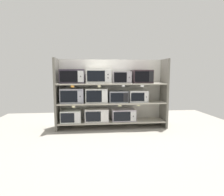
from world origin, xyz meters
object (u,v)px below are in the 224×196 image
Objects in this scene: microwave_1 at (97,115)px; microwave_10 at (142,77)px; microwave_7 at (72,76)px; microwave_8 at (99,76)px; microwave_2 at (123,115)px; microwave_3 at (72,96)px; microwave_6 at (138,96)px; microwave_5 at (118,97)px; microwave_9 at (122,77)px; microwave_0 at (71,116)px; microwave_4 at (96,95)px.

microwave_10 is (1.10, -0.00, 0.92)m from microwave_1.
microwave_7 is (-0.56, -0.00, 0.93)m from microwave_1.
microwave_1 is 0.97× the size of microwave_8.
microwave_10 reaches higher than microwave_2.
microwave_2 is 1.22× the size of microwave_10.
microwave_8 is (0.63, 0.00, 0.46)m from microwave_3.
microwave_10 is at bearing -0.00° from microwave_7.
microwave_7 reaches higher than microwave_1.
microwave_7 is (-1.57, -0.00, 0.48)m from microwave_6.
microwave_5 is at bearing 179.98° from microwave_2.
microwave_9 is at bearing -0.01° from microwave_3.
microwave_9 is (1.21, -0.00, 0.92)m from microwave_0.
microwave_3 is at bearing -179.99° from microwave_1.
microwave_7 is at bearing 180.00° from microwave_5.
microwave_1 reaches higher than microwave_2.
microwave_10 reaches higher than microwave_4.
microwave_1 is at bearing -179.99° from microwave_6.
microwave_4 is (-0.66, -0.00, 0.49)m from microwave_2.
microwave_9 is (-0.41, -0.00, 0.46)m from microwave_6.
microwave_0 is 1.95m from microwave_10.
microwave_1 is 1.08m from microwave_7.
microwave_1 reaches higher than microwave_0.
microwave_5 is 0.75m from microwave_10.
microwave_4 is 1.18× the size of microwave_9.
microwave_3 is 0.93× the size of microwave_8.
microwave_0 is at bearing 179.99° from microwave_4.
microwave_4 is 0.52m from microwave_5.
microwave_1 is at bearing 168.05° from microwave_4.
microwave_9 is (0.61, -0.00, 0.43)m from microwave_4.
microwave_3 is 1.09m from microwave_5.
microwave_3 is at bearing 179.99° from microwave_4.
microwave_7 reaches higher than microwave_9.
microwave_0 is at bearing 180.00° from microwave_10.
microwave_5 is at bearing -0.00° from microwave_0.
microwave_4 is 1.01m from microwave_6.
microwave_6 is at bearing 0.02° from microwave_4.
microwave_7 is at bearing -179.99° from microwave_1.
microwave_8 is (-0.96, -0.00, 0.49)m from microwave_6.
microwave_9 reaches higher than microwave_1.
microwave_6 is at bearing 0.01° from microwave_0.
microwave_5 is 0.94× the size of microwave_10.
microwave_0 is at bearing -179.99° from microwave_6.
microwave_2 is 0.47m from microwave_5.
microwave_10 is at bearing -0.00° from microwave_5.
microwave_9 is (0.08, -0.00, 0.46)m from microwave_5.
microwave_4 is at bearing -11.95° from microwave_1.
microwave_2 is 1.31× the size of microwave_9.
microwave_5 is (1.13, -0.00, 0.45)m from microwave_0.
microwave_8 is at bearing 0.30° from microwave_4.
microwave_6 is 0.49m from microwave_10.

